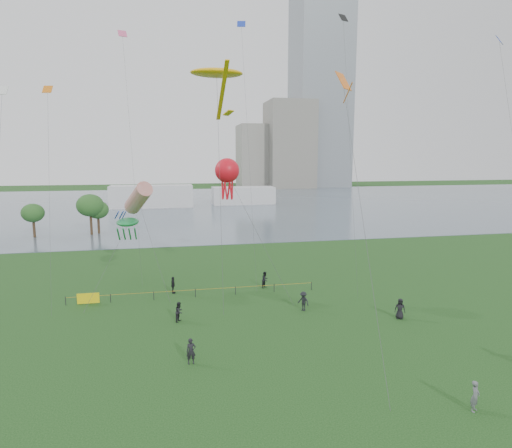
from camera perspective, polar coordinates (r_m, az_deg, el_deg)
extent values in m
plane|color=#133711|center=(29.80, 4.03, -18.44)|extent=(400.00, 400.00, 0.00)
cube|color=slate|center=(126.42, -8.14, 2.64)|extent=(400.00, 120.00, 0.08)
cube|color=slate|center=(210.63, 8.62, 21.54)|extent=(24.00, 24.00, 120.00)
cube|color=slate|center=(194.94, 4.45, 10.47)|extent=(20.00, 20.00, 38.00)
cube|color=gray|center=(197.40, -0.01, 9.02)|extent=(16.00, 18.00, 28.00)
cube|color=silver|center=(121.04, -13.72, 3.61)|extent=(22.00, 8.00, 6.00)
cube|color=silver|center=(125.78, -1.72, 3.83)|extent=(18.00, 7.00, 5.00)
cylinder|color=#39281A|center=(80.97, -21.11, -0.23)|extent=(0.44, 0.44, 3.26)
ellipsoid|color=#2E6026|center=(80.50, -21.25, 2.34)|extent=(4.64, 4.64, 3.92)
cylinder|color=#39281A|center=(82.43, -27.47, -0.71)|extent=(0.44, 0.44, 2.63)
ellipsoid|color=#2E6026|center=(82.04, -27.61, 1.32)|extent=(3.74, 3.74, 3.16)
cylinder|color=#39281A|center=(81.94, -20.24, -0.29)|extent=(0.44, 0.44, 2.68)
ellipsoid|color=#2E6026|center=(81.54, -20.35, 1.80)|extent=(3.81, 3.81, 3.22)
cylinder|color=black|center=(44.13, -24.05, -9.36)|extent=(0.07, 0.07, 0.85)
cylinder|color=black|center=(43.42, -18.82, -9.35)|extent=(0.07, 0.07, 0.85)
cylinder|color=black|center=(43.07, -13.47, -9.26)|extent=(0.07, 0.07, 0.85)
cylinder|color=black|center=(43.08, -8.08, -9.09)|extent=(0.07, 0.07, 0.85)
cylinder|color=black|center=(43.47, -2.75, -8.84)|extent=(0.07, 0.07, 0.85)
cylinder|color=black|center=(44.22, 2.43, -8.53)|extent=(0.07, 0.07, 0.85)
cylinder|color=black|center=(45.31, 7.40, -8.17)|extent=(0.07, 0.07, 0.85)
cylinder|color=gold|center=(42.99, -8.09, -8.68)|extent=(24.00, 0.03, 0.03)
cube|color=yellow|center=(43.69, -21.47, -9.21)|extent=(2.00, 0.04, 1.00)
imported|color=#5B5F63|center=(27.65, 27.18, -19.75)|extent=(0.75, 0.70, 1.73)
imported|color=black|center=(37.13, -10.19, -11.45)|extent=(0.95, 1.03, 1.70)
imported|color=black|center=(39.19, 6.33, -10.19)|extent=(1.22, 1.31, 1.77)
imported|color=black|center=(44.48, -11.00, -8.00)|extent=(0.57, 1.06, 1.72)
imported|color=black|center=(39.13, 18.64, -10.65)|extent=(1.03, 0.88, 1.78)
imported|color=black|center=(30.03, -8.66, -16.43)|extent=(0.66, 0.45, 1.76)
imported|color=black|center=(45.49, 1.22, -7.44)|extent=(1.06, 1.07, 1.74)
cylinder|color=#3F3F42|center=(39.52, -4.82, 4.75)|extent=(0.49, 7.08, 21.67)
ellipsoid|color=#F0AA0C|center=(43.68, -5.27, 19.41)|extent=(5.11, 3.19, 0.80)
cube|color=#F0AA0C|center=(39.17, -4.52, 17.08)|extent=(0.36, 6.98, 4.09)
cube|color=#F0AA0C|center=(35.18, -3.69, 14.58)|extent=(0.95, 0.95, 0.42)
cylinder|color=#3F3F42|center=(44.16, -13.51, -3.08)|extent=(3.04, 6.92, 9.39)
cylinder|color=red|center=(46.96, -15.42, 3.35)|extent=(3.56, 5.03, 3.73)
cylinder|color=#1835AE|center=(46.07, -17.18, 1.16)|extent=(0.60, 1.13, 0.88)
cylinder|color=#1835AE|center=(46.47, -17.47, 1.21)|extent=(0.60, 1.13, 0.88)
cylinder|color=#1835AE|center=(46.38, -18.04, 1.17)|extent=(0.60, 1.13, 0.88)
cylinder|color=#1835AE|center=(45.91, -18.10, 1.09)|extent=(0.60, 1.13, 0.88)
cylinder|color=#1835AE|center=(45.72, -17.57, 1.09)|extent=(0.60, 1.13, 0.88)
cylinder|color=#3F3F42|center=(43.88, -19.21, -5.02)|extent=(3.48, 7.44, 6.99)
ellipsoid|color=#177F3A|center=(46.64, -16.73, 0.27)|extent=(2.27, 4.08, 0.79)
cylinder|color=#177F3A|center=(45.31, -17.86, -1.31)|extent=(0.16, 1.79, 1.54)
cylinder|color=#177F3A|center=(45.25, -17.17, -1.29)|extent=(0.16, 1.79, 1.54)
cylinder|color=#177F3A|center=(45.20, -16.47, -1.27)|extent=(0.16, 1.79, 1.54)
cylinder|color=#177F3A|center=(45.15, -15.78, -1.25)|extent=(0.16, 1.79, 1.54)
cylinder|color=#3F3F42|center=(41.22, 0.44, -1.57)|extent=(5.35, 6.13, 12.36)
sphere|color=red|center=(43.11, -3.88, 7.13)|extent=(2.46, 2.46, 2.46)
cylinder|color=red|center=(43.25, -3.20, 5.02)|extent=(0.18, 0.54, 2.60)
cylinder|color=red|center=(43.65, -3.60, 5.06)|extent=(0.49, 0.36, 2.61)
cylinder|color=red|center=(43.58, -4.26, 5.04)|extent=(0.49, 0.36, 2.61)
cylinder|color=red|center=(43.12, -4.52, 5.00)|extent=(0.18, 0.54, 2.60)
cylinder|color=red|center=(42.72, -4.11, 4.97)|extent=(0.49, 0.36, 2.61)
cylinder|color=red|center=(42.79, -3.44, 4.98)|extent=(0.49, 0.36, 2.61)
cylinder|color=#3F3F42|center=(28.90, 14.08, 0.78)|extent=(1.96, 12.60, 19.46)
cube|color=orange|center=(35.24, 11.58, 18.16)|extent=(1.67, 1.67, 1.36)
cylinder|color=orange|center=(34.27, 12.14, 16.72)|extent=(0.08, 1.58, 1.35)
cube|color=orange|center=(48.01, -26.05, 15.85)|extent=(1.04, 1.00, 0.76)
cube|color=black|center=(47.01, 11.57, 25.35)|extent=(0.93, 0.60, 0.76)
cube|color=#1933B2|center=(51.20, -1.98, 25.12)|extent=(1.05, 0.96, 0.76)
cube|color=#1933B2|center=(47.49, 29.71, 20.52)|extent=(0.97, 0.68, 0.76)
cube|color=white|center=(43.24, -30.77, 15.08)|extent=(1.05, 0.91, 0.76)
cube|color=#E5598C|center=(52.03, -17.39, 23.08)|extent=(1.01, 0.76, 0.76)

